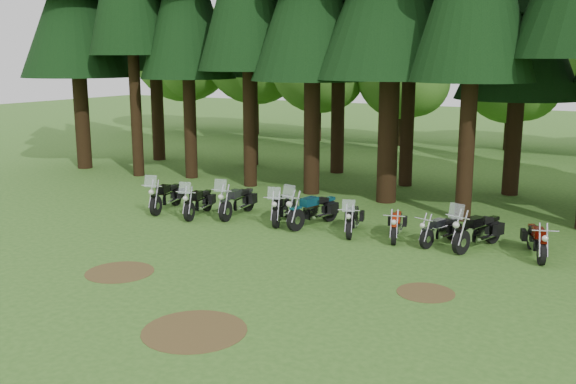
# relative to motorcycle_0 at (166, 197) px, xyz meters

# --- Properties ---
(ground) EXTENTS (120.00, 120.00, 0.00)m
(ground) POSITION_rel_motorcycle_0_xyz_m (6.48, -4.05, -0.51)
(ground) COLOR #346320
(ground) RESTS_ON ground
(decid_0) EXTENTS (8.00, 7.78, 10.00)m
(decid_0) POSITION_rel_motorcycle_0_xyz_m (-15.61, 21.21, 5.39)
(decid_0) COLOR black
(decid_0) RESTS_ON ground
(decid_1) EXTENTS (7.91, 7.69, 9.88)m
(decid_1) POSITION_rel_motorcycle_0_xyz_m (-9.50, 21.71, 5.32)
(decid_1) COLOR black
(decid_1) RESTS_ON ground
(decid_2) EXTENTS (6.72, 6.53, 8.40)m
(decid_2) POSITION_rel_motorcycle_0_xyz_m (-3.95, 20.73, 4.44)
(decid_2) COLOR black
(decid_2) RESTS_ON ground
(decid_3) EXTENTS (6.12, 5.95, 7.65)m
(decid_3) POSITION_rel_motorcycle_0_xyz_m (1.77, 21.08, 4.00)
(decid_3) COLOR black
(decid_3) RESTS_ON ground
(decid_4) EXTENTS (5.93, 5.76, 7.41)m
(decid_4) POSITION_rel_motorcycle_0_xyz_m (8.06, 22.27, 3.86)
(decid_4) COLOR black
(decid_4) RESTS_ON ground
(dirt_patch_0) EXTENTS (1.80, 1.80, 0.01)m
(dirt_patch_0) POSITION_rel_motorcycle_0_xyz_m (3.48, -6.05, -0.51)
(dirt_patch_0) COLOR #4C3D1E
(dirt_patch_0) RESTS_ON ground
(dirt_patch_1) EXTENTS (1.40, 1.40, 0.01)m
(dirt_patch_1) POSITION_rel_motorcycle_0_xyz_m (10.98, -3.55, -0.51)
(dirt_patch_1) COLOR #4C3D1E
(dirt_patch_1) RESTS_ON ground
(dirt_patch_2) EXTENTS (2.20, 2.20, 0.01)m
(dirt_patch_2) POSITION_rel_motorcycle_0_xyz_m (7.48, -8.05, -0.51)
(dirt_patch_2) COLOR #4C3D1E
(dirt_patch_2) RESTS_ON ground
(motorcycle_0) EXTENTS (0.87, 2.42, 1.53)m
(motorcycle_0) POSITION_rel_motorcycle_0_xyz_m (0.00, 0.00, 0.00)
(motorcycle_0) COLOR black
(motorcycle_0) RESTS_ON ground
(motorcycle_1) EXTENTS (0.80, 2.28, 1.44)m
(motorcycle_1) POSITION_rel_motorcycle_0_xyz_m (1.56, -0.10, -0.03)
(motorcycle_1) COLOR black
(motorcycle_1) RESTS_ON ground
(motorcycle_2) EXTENTS (0.55, 2.45, 1.53)m
(motorcycle_2) POSITION_rel_motorcycle_0_xyz_m (2.78, 0.56, 0.00)
(motorcycle_2) COLOR black
(motorcycle_2) RESTS_ON ground
(motorcycle_3) EXTENTS (0.96, 2.27, 1.45)m
(motorcycle_3) POSITION_rel_motorcycle_0_xyz_m (4.58, 0.58, -0.03)
(motorcycle_3) COLOR black
(motorcycle_3) RESTS_ON ground
(motorcycle_4) EXTENTS (0.90, 2.51, 1.58)m
(motorcycle_4) POSITION_rel_motorcycle_0_xyz_m (5.76, 0.66, 0.02)
(motorcycle_4) COLOR black
(motorcycle_4) RESTS_ON ground
(motorcycle_5) EXTENTS (0.84, 2.08, 1.32)m
(motorcycle_5) POSITION_rel_motorcycle_0_xyz_m (7.28, 0.47, -0.07)
(motorcycle_5) COLOR black
(motorcycle_5) RESTS_ON ground
(motorcycle_6) EXTENTS (0.65, 1.96, 0.81)m
(motorcycle_6) POSITION_rel_motorcycle_0_xyz_m (8.71, 0.59, -0.10)
(motorcycle_6) COLOR black
(motorcycle_6) RESTS_ON ground
(motorcycle_7) EXTENTS (0.71, 1.89, 0.79)m
(motorcycle_7) POSITION_rel_motorcycle_0_xyz_m (10.09, 0.67, -0.11)
(motorcycle_7) COLOR black
(motorcycle_7) RESTS_ON ground
(motorcycle_8) EXTENTS (1.07, 2.42, 1.55)m
(motorcycle_8) POSITION_rel_motorcycle_0_xyz_m (11.18, 0.73, 0.01)
(motorcycle_8) COLOR black
(motorcycle_8) RESTS_ON ground
(motorcycle_9) EXTENTS (0.83, 2.06, 0.87)m
(motorcycle_9) POSITION_rel_motorcycle_0_xyz_m (12.82, 0.78, -0.07)
(motorcycle_9) COLOR black
(motorcycle_9) RESTS_ON ground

